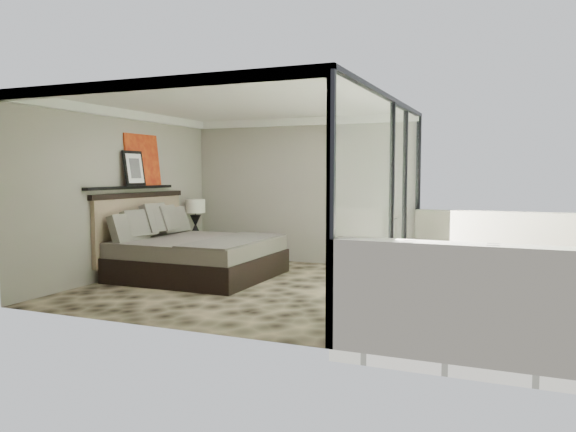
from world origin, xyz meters
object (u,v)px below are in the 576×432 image
at_px(table_lamp, 195,212).
at_px(lounger, 468,293).
at_px(nightstand, 195,247).
at_px(bed, 193,254).
at_px(ottoman, 557,279).

height_order(table_lamp, lounger, table_lamp).
bearing_deg(lounger, table_lamp, 157.80).
xyz_separation_m(nightstand, table_lamp, (-0.01, 0.05, 0.69)).
bearing_deg(table_lamp, bed, -59.35).
distance_m(nightstand, ottoman, 6.49).
bearing_deg(nightstand, table_lamp, 126.87).
bearing_deg(nightstand, lounger, 3.95).
xyz_separation_m(bed, table_lamp, (-0.87, 1.47, 0.58)).
bearing_deg(table_lamp, nightstand, -76.46).
height_order(bed, table_lamp, bed).
height_order(ottoman, lounger, lounger).
distance_m(bed, nightstand, 1.66).
height_order(nightstand, table_lamp, table_lamp).
bearing_deg(ottoman, nightstand, 172.06).
relative_size(bed, lounger, 1.59).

